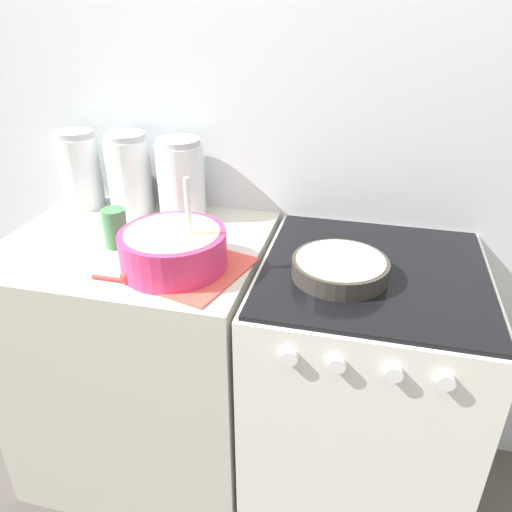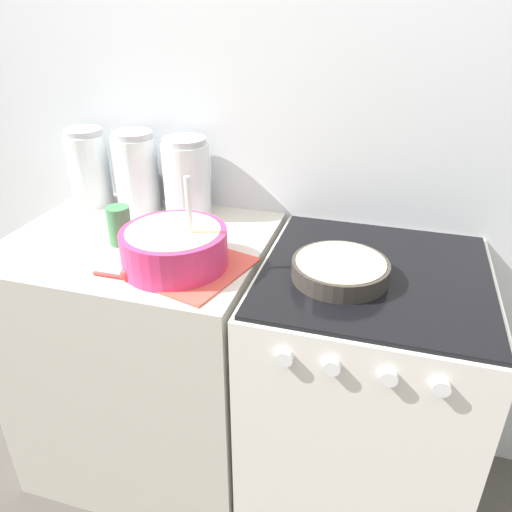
{
  "view_description": "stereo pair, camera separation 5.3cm",
  "coord_description": "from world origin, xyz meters",
  "px_view_note": "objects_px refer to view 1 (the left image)",
  "views": [
    {
      "loc": [
        0.3,
        -0.93,
        1.61
      ],
      "look_at": [
        0.02,
        0.23,
        0.97
      ],
      "focal_mm": 35.0,
      "sensor_mm": 36.0,
      "label": 1
    },
    {
      "loc": [
        0.35,
        -0.91,
        1.61
      ],
      "look_at": [
        0.02,
        0.23,
        0.97
      ],
      "focal_mm": 35.0,
      "sensor_mm": 36.0,
      "label": 2
    }
  ],
  "objects_px": {
    "mixing_bowl": "(173,248)",
    "storage_jar_left": "(81,175)",
    "storage_jar_middle": "(130,179)",
    "tin_can": "(115,228)",
    "storage_jar_right": "(181,184)",
    "baking_pan": "(340,267)",
    "stove": "(358,394)"
  },
  "relations": [
    {
      "from": "mixing_bowl",
      "to": "storage_jar_left",
      "type": "bearing_deg",
      "value": 143.81
    },
    {
      "from": "mixing_bowl",
      "to": "storage_jar_middle",
      "type": "height_order",
      "value": "storage_jar_middle"
    },
    {
      "from": "storage_jar_middle",
      "to": "tin_can",
      "type": "xyz_separation_m",
      "value": [
        0.08,
        -0.27,
        -0.06
      ]
    },
    {
      "from": "storage_jar_left",
      "to": "storage_jar_right",
      "type": "height_order",
      "value": "storage_jar_left"
    },
    {
      "from": "baking_pan",
      "to": "storage_jar_middle",
      "type": "height_order",
      "value": "storage_jar_middle"
    },
    {
      "from": "tin_can",
      "to": "storage_jar_right",
      "type": "bearing_deg",
      "value": 67.94
    },
    {
      "from": "storage_jar_left",
      "to": "tin_can",
      "type": "bearing_deg",
      "value": -45.29
    },
    {
      "from": "storage_jar_left",
      "to": "storage_jar_right",
      "type": "xyz_separation_m",
      "value": [
        0.37,
        0.0,
        -0.0
      ]
    },
    {
      "from": "mixing_bowl",
      "to": "tin_can",
      "type": "bearing_deg",
      "value": 158.31
    },
    {
      "from": "mixing_bowl",
      "to": "baking_pan",
      "type": "height_order",
      "value": "mixing_bowl"
    },
    {
      "from": "stove",
      "to": "mixing_bowl",
      "type": "xyz_separation_m",
      "value": [
        -0.54,
        -0.13,
        0.53
      ]
    },
    {
      "from": "storage_jar_right",
      "to": "tin_can",
      "type": "xyz_separation_m",
      "value": [
        -0.11,
        -0.27,
        -0.05
      ]
    },
    {
      "from": "storage_jar_middle",
      "to": "storage_jar_right",
      "type": "relative_size",
      "value": 1.02
    },
    {
      "from": "mixing_bowl",
      "to": "storage_jar_left",
      "type": "relative_size",
      "value": 1.09
    },
    {
      "from": "storage_jar_middle",
      "to": "mixing_bowl",
      "type": "bearing_deg",
      "value": -49.92
    },
    {
      "from": "stove",
      "to": "storage_jar_left",
      "type": "distance_m",
      "value": 1.2
    },
    {
      "from": "mixing_bowl",
      "to": "storage_jar_middle",
      "type": "distance_m",
      "value": 0.47
    },
    {
      "from": "baking_pan",
      "to": "tin_can",
      "type": "xyz_separation_m",
      "value": [
        -0.67,
        0.02,
        0.03
      ]
    },
    {
      "from": "baking_pan",
      "to": "storage_jar_left",
      "type": "bearing_deg",
      "value": 162.65
    },
    {
      "from": "storage_jar_left",
      "to": "storage_jar_right",
      "type": "bearing_deg",
      "value": 0.0
    },
    {
      "from": "stove",
      "to": "storage_jar_left",
      "type": "height_order",
      "value": "storage_jar_left"
    },
    {
      "from": "stove",
      "to": "storage_jar_middle",
      "type": "xyz_separation_m",
      "value": [
        -0.84,
        0.23,
        0.58
      ]
    },
    {
      "from": "tin_can",
      "to": "storage_jar_middle",
      "type": "bearing_deg",
      "value": 106.29
    },
    {
      "from": "storage_jar_right",
      "to": "tin_can",
      "type": "distance_m",
      "value": 0.29
    },
    {
      "from": "storage_jar_left",
      "to": "storage_jar_right",
      "type": "relative_size",
      "value": 1.01
    },
    {
      "from": "storage_jar_right",
      "to": "baking_pan",
      "type": "bearing_deg",
      "value": -27.49
    },
    {
      "from": "baking_pan",
      "to": "tin_can",
      "type": "relative_size",
      "value": 2.19
    },
    {
      "from": "mixing_bowl",
      "to": "tin_can",
      "type": "xyz_separation_m",
      "value": [
        -0.22,
        0.09,
        -0.0
      ]
    },
    {
      "from": "baking_pan",
      "to": "storage_jar_right",
      "type": "height_order",
      "value": "storage_jar_right"
    },
    {
      "from": "storage_jar_right",
      "to": "storage_jar_middle",
      "type": "bearing_deg",
      "value": 180.0
    },
    {
      "from": "stove",
      "to": "tin_can",
      "type": "bearing_deg",
      "value": -176.99
    },
    {
      "from": "stove",
      "to": "tin_can",
      "type": "distance_m",
      "value": 0.92
    }
  ]
}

